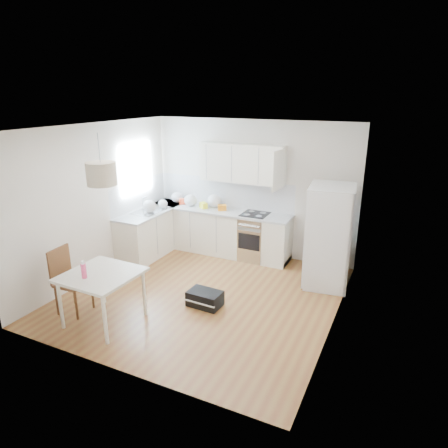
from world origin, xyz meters
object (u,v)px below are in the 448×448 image
dining_table (101,279)px  dining_chair (73,281)px  refrigerator (330,236)px  gym_bag (205,298)px

dining_table → dining_chair: dining_chair is taller
refrigerator → gym_bag: 2.35m
refrigerator → dining_chair: refrigerator is taller
gym_bag → dining_chair: bearing=-146.8°
dining_table → dining_chair: bearing=178.8°
refrigerator → gym_bag: refrigerator is taller
dining_table → gym_bag: (1.10, 1.03, -0.56)m
refrigerator → dining_table: size_ratio=1.74×
dining_table → refrigerator: bearing=46.6°
refrigerator → dining_table: refrigerator is taller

